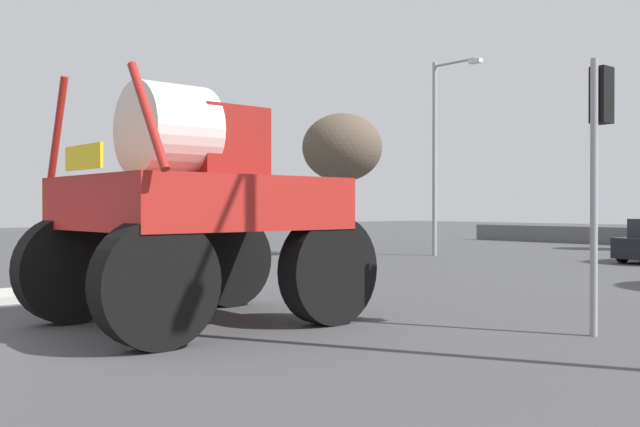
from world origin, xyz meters
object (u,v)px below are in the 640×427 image
(traffic_signal_near_left, at_px, (201,175))
(traffic_signal_near_right, at_px, (599,134))
(bare_tree_left, at_px, (342,148))
(streetlight_far_left, at_px, (439,146))
(oversize_sprayer, at_px, (196,208))

(traffic_signal_near_left, bearing_deg, traffic_signal_near_right, -0.02)
(traffic_signal_near_left, bearing_deg, bare_tree_left, 114.04)
(traffic_signal_near_right, height_order, bare_tree_left, bare_tree_left)
(streetlight_far_left, relative_size, bare_tree_left, 1.37)
(traffic_signal_near_right, bearing_deg, traffic_signal_near_left, 179.98)
(traffic_signal_near_left, distance_m, traffic_signal_near_right, 11.23)
(traffic_signal_near_left, distance_m, streetlight_far_left, 12.04)
(streetlight_far_left, height_order, bare_tree_left, streetlight_far_left)
(oversize_sprayer, bearing_deg, bare_tree_left, 38.49)
(bare_tree_left, bearing_deg, traffic_signal_near_left, -65.96)
(traffic_signal_near_right, bearing_deg, bare_tree_left, 149.88)
(oversize_sprayer, xyz_separation_m, bare_tree_left, (-10.37, 12.79, 2.33))
(traffic_signal_near_right, xyz_separation_m, bare_tree_left, (-15.15, 8.79, 1.25))
(traffic_signal_near_right, relative_size, streetlight_far_left, 0.53)
(oversize_sprayer, relative_size, traffic_signal_near_right, 1.20)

